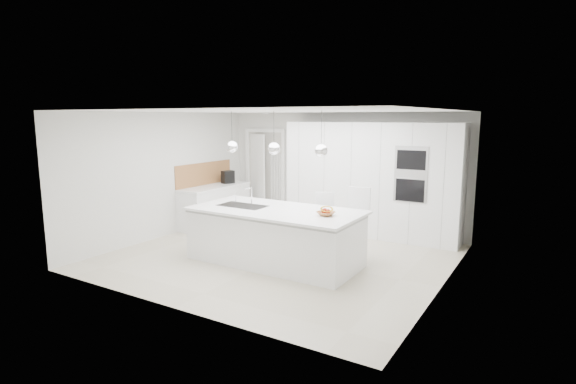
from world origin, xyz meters
The scene contains 27 objects.
floor centered at (0.00, 0.00, 0.00)m, with size 5.50×5.50×0.00m, color beige.
wall_back centered at (0.00, 2.50, 1.25)m, with size 5.50×5.50×0.00m, color silver.
wall_left centered at (-2.75, 0.00, 1.25)m, with size 5.00×5.00×0.00m, color silver.
ceiling centered at (0.00, 0.00, 2.50)m, with size 5.50×5.50×0.00m, color white.
tall_cabinets centered at (0.80, 2.20, 1.15)m, with size 3.60×0.60×2.30m, color white.
oven_stack centered at (1.70, 1.89, 1.35)m, with size 0.62×0.04×1.05m, color #A5A5A8, non-canonical shape.
doorway_frame centered at (-1.95, 2.47, 1.02)m, with size 1.11×0.08×2.13m, color white, non-canonical shape.
hallway_door centered at (-2.20, 2.42, 1.00)m, with size 0.82×0.04×2.00m, color white.
radiator centered at (-1.63, 2.46, 0.85)m, with size 0.32×0.04×1.40m, color white, non-canonical shape.
left_base_cabinets centered at (-2.45, 1.20, 0.43)m, with size 0.60×1.80×0.86m, color white.
left_worktop centered at (-2.45, 1.20, 0.88)m, with size 0.62×1.82×0.04m, color white.
oak_backsplash centered at (-2.74, 1.20, 1.15)m, with size 0.02×1.80×0.50m, color #A97242.
island_base centered at (0.10, -0.30, 0.43)m, with size 2.80×1.20×0.86m, color white.
island_worktop centered at (0.10, -0.25, 0.88)m, with size 2.84×1.40×0.04m, color white.
island_sink centered at (-0.55, -0.30, 0.82)m, with size 0.84×0.44×0.18m, color #3F3F42, non-canonical shape.
island_tap centered at (-0.50, -0.10, 1.05)m, with size 0.02×0.02×0.30m, color white.
pendant_left centered at (-0.75, -0.30, 1.90)m, with size 0.20×0.20×0.20m, color white.
pendant_mid centered at (0.10, -0.30, 1.90)m, with size 0.20×0.20×0.20m, color white.
pendant_right centered at (0.95, -0.30, 1.90)m, with size 0.20×0.20×0.20m, color white.
fruit_bowl centered at (1.03, -0.27, 0.93)m, with size 0.27×0.27×0.07m, color #A97242.
espresso_machine centered at (-2.43, 1.65, 1.04)m, with size 0.17×0.27×0.29m, color black.
bar_stool_left centered at (0.49, 0.62, 0.53)m, with size 0.35×0.49×1.07m, color white, non-canonical shape.
bar_stool_right centered at (1.16, 0.60, 0.61)m, with size 0.40×0.56×1.21m, color white, non-canonical shape.
apple_a centered at (0.99, -0.23, 0.97)m, with size 0.08×0.08×0.08m, color #B32E18.
apple_b centered at (0.99, -0.27, 0.97)m, with size 0.08×0.08×0.08m, color #B32E18.
apple_c centered at (1.06, -0.27, 0.97)m, with size 0.08×0.08×0.08m, color #B32E18.
banana_bunch centered at (1.05, -0.29, 1.01)m, with size 0.20×0.20×0.03m, color yellow.
Camera 1 is at (4.03, -6.35, 2.40)m, focal length 28.00 mm.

